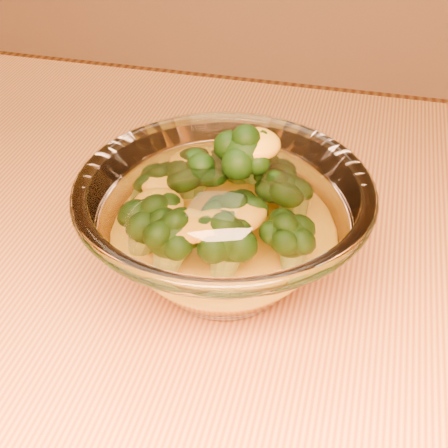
% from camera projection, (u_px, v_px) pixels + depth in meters
% --- Properties ---
extents(table, '(1.20, 0.80, 0.75)m').
position_uv_depth(table, '(175.00, 347.00, 0.62)').
color(table, '#B97C37').
rests_on(table, ground).
extents(glass_bowl, '(0.24, 0.24, 0.11)m').
position_uv_depth(glass_bowl, '(224.00, 229.00, 0.52)').
color(glass_bowl, white).
rests_on(glass_bowl, table).
extents(cheese_sauce, '(0.13, 0.13, 0.04)m').
position_uv_depth(cheese_sauce, '(224.00, 250.00, 0.53)').
color(cheese_sauce, '#FFAF15').
rests_on(cheese_sauce, glass_bowl).
extents(broccoli_heap, '(0.15, 0.15, 0.10)m').
position_uv_depth(broccoli_heap, '(223.00, 204.00, 0.51)').
color(broccoli_heap, black).
rests_on(broccoli_heap, cheese_sauce).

